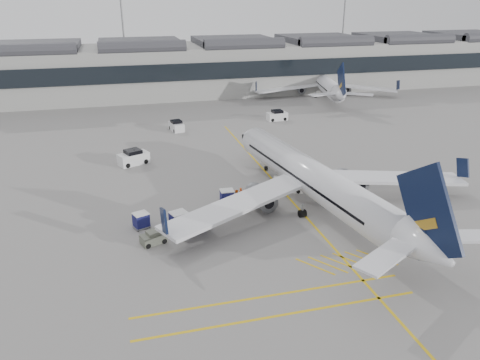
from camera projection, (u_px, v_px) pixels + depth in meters
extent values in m
plane|color=gray|center=(219.00, 239.00, 45.27)|extent=(220.00, 220.00, 0.00)
cube|color=#9E9E99|center=(151.00, 71.00, 107.83)|extent=(200.00, 20.00, 11.00)
cube|color=black|center=(155.00, 73.00, 98.30)|extent=(200.00, 0.50, 3.60)
cube|color=#38383D|center=(149.00, 43.00, 105.53)|extent=(200.00, 18.00, 1.40)
cylinder|color=slate|center=(124.00, 35.00, 116.59)|extent=(0.44, 0.44, 25.00)
cylinder|color=slate|center=(343.00, 30.00, 130.97)|extent=(0.44, 0.44, 25.00)
cube|color=gold|center=(282.00, 190.00, 56.64)|extent=(0.25, 60.00, 0.01)
cylinder|color=silver|center=(312.00, 178.00, 51.62)|extent=(7.83, 30.48, 3.79)
cone|color=silver|center=(250.00, 137.00, 66.30)|extent=(4.30, 4.51, 3.79)
cone|color=silver|center=(429.00, 249.00, 36.44)|extent=(4.41, 5.31, 3.79)
cube|color=silver|center=(237.00, 205.00, 47.23)|extent=(17.01, 10.71, 0.35)
cube|color=silver|center=(390.00, 178.00, 54.09)|extent=(17.51, 6.62, 0.35)
cylinder|color=slate|center=(262.00, 198.00, 50.55)|extent=(2.59, 3.88, 2.12)
cylinder|color=slate|center=(352.00, 182.00, 54.74)|extent=(2.59, 3.88, 2.12)
cube|color=black|center=(429.00, 213.00, 35.91)|extent=(1.33, 7.64, 8.44)
cylinder|color=black|center=(266.00, 168.00, 62.61)|extent=(0.37, 0.68, 0.65)
cylinder|color=black|center=(302.00, 213.00, 49.59)|extent=(0.81, 0.89, 0.81)
cylinder|color=black|center=(342.00, 206.00, 51.39)|extent=(0.81, 0.89, 0.81)
cylinder|color=silver|center=(324.00, 83.00, 108.02)|extent=(9.12, 27.47, 3.43)
cone|color=silver|center=(311.00, 72.00, 122.40)|extent=(4.12, 4.29, 3.43)
cone|color=silver|center=(341.00, 95.00, 93.16)|extent=(4.28, 5.00, 3.43)
cube|color=silver|center=(287.00, 88.00, 106.66)|extent=(15.76, 4.84, 0.32)
cube|color=silver|center=(362.00, 87.00, 107.44)|extent=(15.05, 10.63, 0.32)
cylinder|color=slate|center=(301.00, 89.00, 108.74)|extent=(2.56, 3.61, 1.92)
cylinder|color=slate|center=(345.00, 89.00, 109.22)|extent=(2.56, 3.61, 1.92)
cube|color=black|center=(341.00, 82.00, 92.72)|extent=(1.73, 6.84, 7.64)
cylinder|color=black|center=(314.00, 86.00, 118.70)|extent=(0.37, 0.62, 0.58)
cylinder|color=black|center=(315.00, 96.00, 106.73)|extent=(0.78, 0.85, 0.73)
cylinder|color=black|center=(335.00, 96.00, 106.94)|extent=(0.78, 0.85, 0.73)
cube|color=silver|center=(287.00, 187.00, 56.33)|extent=(4.22, 2.99, 0.72)
cube|color=black|center=(295.00, 182.00, 55.88)|extent=(3.67, 2.45, 1.53)
cube|color=silver|center=(277.00, 181.00, 56.22)|extent=(1.39, 1.61, 0.93)
cylinder|color=black|center=(274.00, 190.00, 55.92)|extent=(0.49, 0.35, 0.46)
cylinder|color=black|center=(275.00, 186.00, 57.25)|extent=(0.49, 0.35, 0.46)
cylinder|color=black|center=(298.00, 192.00, 55.51)|extent=(0.49, 0.35, 0.46)
cylinder|color=black|center=(299.00, 187.00, 56.84)|extent=(0.49, 0.35, 0.46)
cube|color=gray|center=(227.00, 202.00, 52.76)|extent=(1.65, 1.38, 0.11)
cube|color=#151653|center=(227.00, 196.00, 52.48)|extent=(1.51, 1.33, 1.36)
cube|color=silver|center=(227.00, 190.00, 52.22)|extent=(1.55, 1.37, 0.09)
cylinder|color=black|center=(222.00, 205.00, 52.18)|extent=(0.21, 0.10, 0.21)
cylinder|color=black|center=(221.00, 202.00, 53.12)|extent=(0.21, 0.10, 0.21)
cylinder|color=black|center=(234.00, 204.00, 52.45)|extent=(0.21, 0.10, 0.21)
cylinder|color=black|center=(232.00, 201.00, 53.39)|extent=(0.21, 0.10, 0.21)
cube|color=gray|center=(198.00, 228.00, 47.08)|extent=(1.74, 1.49, 0.11)
cube|color=#151653|center=(198.00, 221.00, 46.80)|extent=(1.60, 1.43, 1.37)
cube|color=silver|center=(197.00, 214.00, 46.53)|extent=(1.65, 1.48, 0.09)
cylinder|color=black|center=(193.00, 232.00, 46.43)|extent=(0.22, 0.12, 0.21)
cylinder|color=black|center=(190.00, 227.00, 47.33)|extent=(0.22, 0.12, 0.21)
cylinder|color=black|center=(206.00, 229.00, 46.88)|extent=(0.22, 0.12, 0.21)
cylinder|color=black|center=(203.00, 225.00, 47.78)|extent=(0.22, 0.12, 0.21)
cube|color=gray|center=(179.00, 227.00, 47.18)|extent=(2.14, 1.96, 0.12)
cube|color=#151653|center=(179.00, 220.00, 46.88)|extent=(1.98, 1.86, 1.49)
cube|color=silver|center=(178.00, 213.00, 46.59)|extent=(2.04, 1.92, 0.10)
cylinder|color=black|center=(176.00, 232.00, 46.40)|extent=(0.25, 0.18, 0.23)
cylinder|color=black|center=(170.00, 227.00, 47.25)|extent=(0.25, 0.18, 0.23)
cylinder|color=black|center=(188.00, 228.00, 47.17)|extent=(0.25, 0.18, 0.23)
cylinder|color=black|center=(183.00, 224.00, 48.02)|extent=(0.25, 0.18, 0.23)
cube|color=gray|center=(142.00, 226.00, 47.38)|extent=(1.90, 1.75, 0.11)
cube|color=#151653|center=(141.00, 220.00, 47.11)|extent=(1.76, 1.65, 1.32)
cube|color=silver|center=(141.00, 214.00, 46.86)|extent=(1.82, 1.71, 0.09)
cylinder|color=black|center=(138.00, 230.00, 46.68)|extent=(0.22, 0.16, 0.20)
cylinder|color=black|center=(134.00, 227.00, 47.43)|extent=(0.22, 0.16, 0.20)
cylinder|color=black|center=(150.00, 227.00, 47.38)|extent=(0.22, 0.16, 0.20)
cylinder|color=black|center=(145.00, 223.00, 48.13)|extent=(0.22, 0.16, 0.20)
imported|color=#FF560D|center=(241.00, 194.00, 53.40)|extent=(0.64, 0.51, 1.54)
imported|color=#E5560C|center=(236.00, 198.00, 52.04)|extent=(0.95, 0.75, 1.90)
cube|color=#595D4F|center=(153.00, 239.00, 44.29)|extent=(2.62, 2.07, 0.92)
cube|color=#595D4F|center=(153.00, 233.00, 44.09)|extent=(1.41, 1.41, 0.46)
cylinder|color=black|center=(148.00, 246.00, 43.49)|extent=(0.56, 0.39, 0.51)
cylinder|color=black|center=(143.00, 241.00, 44.40)|extent=(0.56, 0.39, 0.51)
cylinder|color=black|center=(164.00, 241.00, 44.36)|extent=(0.56, 0.39, 0.51)
cylinder|color=black|center=(159.00, 236.00, 45.27)|extent=(0.56, 0.39, 0.51)
cone|color=#F24C0A|center=(264.00, 150.00, 70.17)|extent=(0.35, 0.35, 0.48)
cone|color=#F24C0A|center=(326.00, 199.00, 53.32)|extent=(0.41, 0.41, 0.57)
cube|color=silver|center=(134.00, 159.00, 64.86)|extent=(4.55, 3.49, 1.58)
cube|color=black|center=(133.00, 152.00, 64.50)|extent=(2.63, 2.58, 0.68)
cylinder|color=black|center=(128.00, 166.00, 63.58)|extent=(0.72, 0.50, 0.68)
cylinder|color=black|center=(122.00, 162.00, 64.90)|extent=(0.72, 0.50, 0.68)
cylinder|color=black|center=(146.00, 161.00, 65.15)|extent=(0.72, 0.50, 0.68)
cylinder|color=black|center=(140.00, 158.00, 66.47)|extent=(0.72, 0.50, 0.68)
cube|color=silver|center=(176.00, 127.00, 80.81)|extent=(2.45, 3.84, 1.38)
cube|color=black|center=(176.00, 122.00, 80.50)|extent=(2.00, 2.08, 0.59)
cylinder|color=black|center=(183.00, 130.00, 80.30)|extent=(0.33, 0.62, 0.59)
cylinder|color=black|center=(174.00, 131.00, 79.64)|extent=(0.33, 0.62, 0.59)
cylinder|color=black|center=(179.00, 127.00, 82.27)|extent=(0.33, 0.62, 0.59)
cylinder|color=black|center=(170.00, 128.00, 81.61)|extent=(0.33, 0.62, 0.59)
cube|color=silver|center=(277.00, 116.00, 87.44)|extent=(3.85, 2.10, 1.45)
cube|color=black|center=(277.00, 112.00, 87.11)|extent=(1.98, 1.88, 0.62)
cylinder|color=black|center=(273.00, 120.00, 86.49)|extent=(0.64, 0.27, 0.62)
cylinder|color=black|center=(269.00, 118.00, 87.95)|extent=(0.64, 0.27, 0.62)
cylinder|color=black|center=(285.00, 119.00, 87.23)|extent=(0.64, 0.27, 0.62)
cylinder|color=black|center=(281.00, 117.00, 88.69)|extent=(0.64, 0.27, 0.62)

